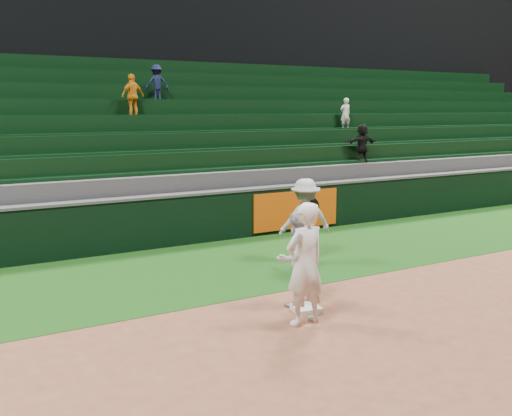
% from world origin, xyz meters
% --- Properties ---
extents(ground, '(70.00, 70.00, 0.00)m').
position_xyz_m(ground, '(0.00, 0.00, 0.00)').
color(ground, brown).
rests_on(ground, ground).
extents(foul_grass, '(36.00, 4.20, 0.01)m').
position_xyz_m(foul_grass, '(0.00, 3.00, 0.00)').
color(foul_grass, '#10370D').
rests_on(foul_grass, ground).
extents(upper_deck, '(40.00, 12.00, 12.00)m').
position_xyz_m(upper_deck, '(0.00, 17.45, 6.00)').
color(upper_deck, black).
rests_on(upper_deck, ground).
extents(first_base, '(0.47, 0.47, 0.09)m').
position_xyz_m(first_base, '(-0.21, -0.15, 0.05)').
color(first_base, silver).
rests_on(first_base, ground).
extents(first_baseman, '(0.74, 0.53, 1.89)m').
position_xyz_m(first_baseman, '(-0.54, -0.57, 0.95)').
color(first_baseman, white).
rests_on(first_baseman, ground).
extents(baserunner, '(0.84, 0.69, 1.59)m').
position_xyz_m(baserunner, '(-0.17, 0.22, 0.79)').
color(baserunner, '#AAACB5').
rests_on(baserunner, ground).
extents(base_coach, '(1.26, 0.89, 1.78)m').
position_xyz_m(base_coach, '(1.55, 2.48, 0.90)').
color(base_coach, '#A3A5B0').
rests_on(base_coach, foul_grass).
extents(field_wall, '(36.00, 0.45, 1.25)m').
position_xyz_m(field_wall, '(0.03, 5.20, 0.63)').
color(field_wall, black).
rests_on(field_wall, ground).
extents(stadium_seating, '(36.00, 5.95, 4.85)m').
position_xyz_m(stadium_seating, '(-0.00, 8.97, 1.70)').
color(stadium_seating, '#37383A').
rests_on(stadium_seating, ground).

